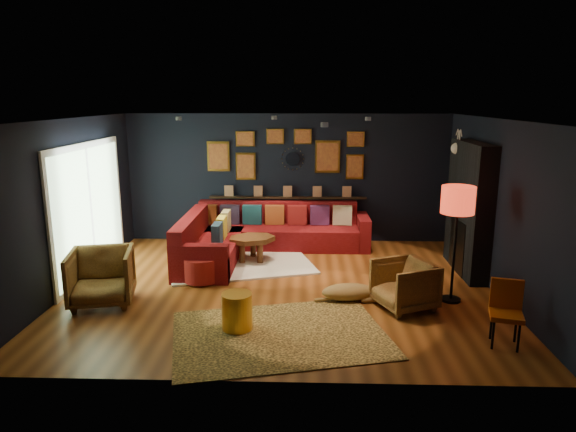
{
  "coord_description": "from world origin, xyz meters",
  "views": [
    {
      "loc": [
        0.35,
        -7.58,
        2.9
      ],
      "look_at": [
        0.09,
        0.3,
        1.08
      ],
      "focal_mm": 32.0,
      "sensor_mm": 36.0,
      "label": 1
    }
  ],
  "objects_px": {
    "pouf": "(202,269)",
    "armchair_right": "(405,283)",
    "gold_stool": "(237,312)",
    "dog": "(349,289)",
    "sectional": "(254,237)",
    "armchair_left": "(101,275)",
    "floor_lamp": "(458,205)",
    "coffee_table": "(252,241)",
    "orange_chair": "(506,307)"
  },
  "relations": [
    {
      "from": "pouf",
      "to": "sectional",
      "type": "bearing_deg",
      "value": 66.91
    },
    {
      "from": "coffee_table",
      "to": "armchair_left",
      "type": "xyz_separation_m",
      "value": [
        -1.95,
        -2.02,
        0.06
      ]
    },
    {
      "from": "coffee_table",
      "to": "orange_chair",
      "type": "xyz_separation_m",
      "value": [
        3.37,
        -3.07,
        0.08
      ]
    },
    {
      "from": "gold_stool",
      "to": "dog",
      "type": "distance_m",
      "value": 1.81
    },
    {
      "from": "armchair_right",
      "to": "orange_chair",
      "type": "distance_m",
      "value": 1.45
    },
    {
      "from": "orange_chair",
      "to": "floor_lamp",
      "type": "xyz_separation_m",
      "value": [
        -0.27,
        1.32,
        0.97
      ]
    },
    {
      "from": "pouf",
      "to": "armchair_left",
      "type": "bearing_deg",
      "value": -143.31
    },
    {
      "from": "pouf",
      "to": "orange_chair",
      "type": "relative_size",
      "value": 0.73
    },
    {
      "from": "sectional",
      "to": "gold_stool",
      "type": "bearing_deg",
      "value": -88.03
    },
    {
      "from": "pouf",
      "to": "floor_lamp",
      "type": "xyz_separation_m",
      "value": [
        3.8,
        -0.66,
        1.21
      ]
    },
    {
      "from": "orange_chair",
      "to": "floor_lamp",
      "type": "bearing_deg",
      "value": 116.43
    },
    {
      "from": "armchair_left",
      "to": "floor_lamp",
      "type": "distance_m",
      "value": 5.15
    },
    {
      "from": "armchair_left",
      "to": "dog",
      "type": "distance_m",
      "value": 3.57
    },
    {
      "from": "sectional",
      "to": "coffee_table",
      "type": "height_order",
      "value": "sectional"
    },
    {
      "from": "gold_stool",
      "to": "armchair_left",
      "type": "bearing_deg",
      "value": 158.97
    },
    {
      "from": "pouf",
      "to": "dog",
      "type": "bearing_deg",
      "value": -17.19
    },
    {
      "from": "floor_lamp",
      "to": "sectional",
      "type": "bearing_deg",
      "value": 143.94
    },
    {
      "from": "armchair_right",
      "to": "floor_lamp",
      "type": "bearing_deg",
      "value": 87.47
    },
    {
      "from": "orange_chair",
      "to": "sectional",
      "type": "bearing_deg",
      "value": 148.31
    },
    {
      "from": "coffee_table",
      "to": "floor_lamp",
      "type": "relative_size",
      "value": 0.6
    },
    {
      "from": "pouf",
      "to": "dog",
      "type": "height_order",
      "value": "pouf"
    },
    {
      "from": "gold_stool",
      "to": "floor_lamp",
      "type": "relative_size",
      "value": 0.29
    },
    {
      "from": "orange_chair",
      "to": "gold_stool",
      "type": "bearing_deg",
      "value": -169.55
    },
    {
      "from": "sectional",
      "to": "floor_lamp",
      "type": "distance_m",
      "value": 4.01
    },
    {
      "from": "orange_chair",
      "to": "floor_lamp",
      "type": "height_order",
      "value": "floor_lamp"
    },
    {
      "from": "coffee_table",
      "to": "sectional",
      "type": "bearing_deg",
      "value": 91.58
    },
    {
      "from": "armchair_right",
      "to": "dog",
      "type": "relative_size",
      "value": 0.7
    },
    {
      "from": "gold_stool",
      "to": "dog",
      "type": "xyz_separation_m",
      "value": [
        1.5,
        1.01,
        -0.06
      ]
    },
    {
      "from": "pouf",
      "to": "armchair_right",
      "type": "height_order",
      "value": "armchair_right"
    },
    {
      "from": "floor_lamp",
      "to": "pouf",
      "type": "bearing_deg",
      "value": 170.16
    },
    {
      "from": "armchair_right",
      "to": "floor_lamp",
      "type": "height_order",
      "value": "floor_lamp"
    },
    {
      "from": "pouf",
      "to": "armchair_right",
      "type": "distance_m",
      "value": 3.2
    },
    {
      "from": "armchair_left",
      "to": "floor_lamp",
      "type": "relative_size",
      "value": 0.52
    },
    {
      "from": "dog",
      "to": "orange_chair",
      "type": "bearing_deg",
      "value": -43.25
    },
    {
      "from": "sectional",
      "to": "gold_stool",
      "type": "xyz_separation_m",
      "value": [
        0.11,
        -3.33,
        -0.08
      ]
    },
    {
      "from": "coffee_table",
      "to": "armchair_left",
      "type": "distance_m",
      "value": 2.81
    },
    {
      "from": "sectional",
      "to": "armchair_right",
      "type": "xyz_separation_m",
      "value": [
        2.37,
        -2.55,
        0.05
      ]
    },
    {
      "from": "sectional",
      "to": "coffee_table",
      "type": "xyz_separation_m",
      "value": [
        0.01,
        -0.52,
        0.06
      ]
    },
    {
      "from": "armchair_left",
      "to": "armchair_right",
      "type": "bearing_deg",
      "value": -12.69
    },
    {
      "from": "gold_stool",
      "to": "dog",
      "type": "relative_size",
      "value": 0.46
    },
    {
      "from": "gold_stool",
      "to": "coffee_table",
      "type": "bearing_deg",
      "value": 92.04
    },
    {
      "from": "coffee_table",
      "to": "armchair_right",
      "type": "bearing_deg",
      "value": -40.72
    },
    {
      "from": "coffee_table",
      "to": "pouf",
      "type": "distance_m",
      "value": 1.3
    },
    {
      "from": "sectional",
      "to": "coffee_table",
      "type": "relative_size",
      "value": 3.34
    },
    {
      "from": "armchair_left",
      "to": "orange_chair",
      "type": "bearing_deg",
      "value": -23.71
    },
    {
      "from": "armchair_right",
      "to": "dog",
      "type": "height_order",
      "value": "armchair_right"
    },
    {
      "from": "gold_stool",
      "to": "armchair_right",
      "type": "bearing_deg",
      "value": 19.01
    },
    {
      "from": "dog",
      "to": "sectional",
      "type": "bearing_deg",
      "value": 117.26
    },
    {
      "from": "dog",
      "to": "armchair_right",
      "type": "bearing_deg",
      "value": -24.44
    },
    {
      "from": "pouf",
      "to": "dog",
      "type": "xyz_separation_m",
      "value": [
        2.3,
        -0.71,
        -0.04
      ]
    }
  ]
}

